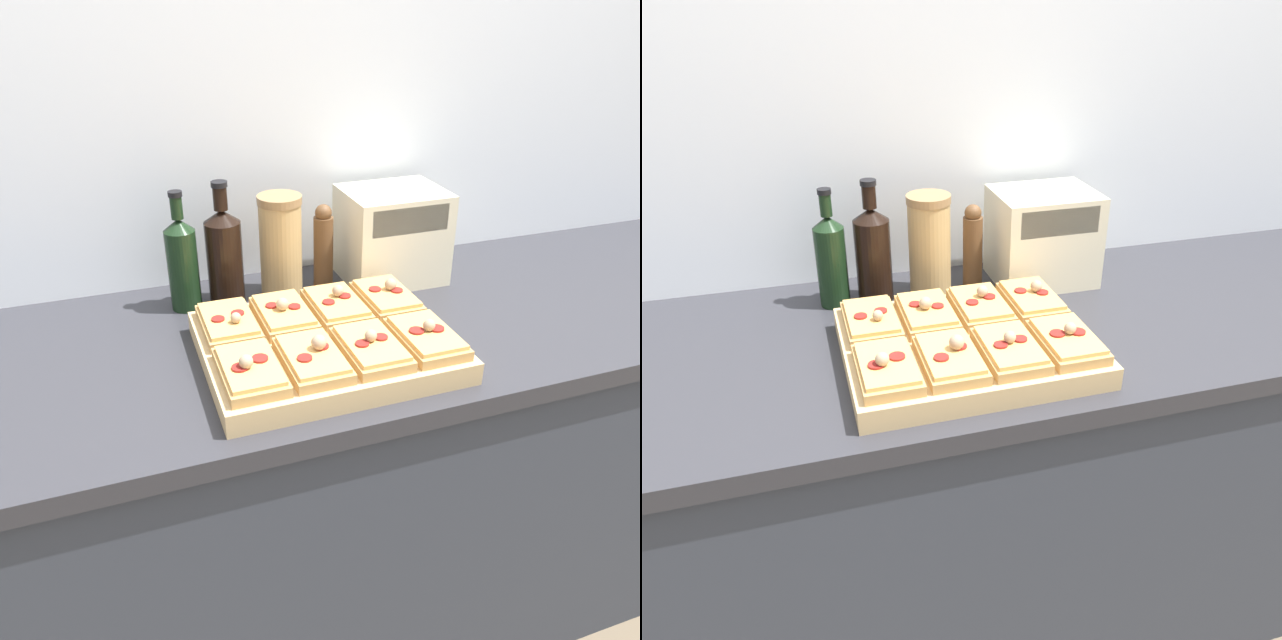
% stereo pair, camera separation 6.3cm
% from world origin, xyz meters
% --- Properties ---
extents(wall_back, '(6.00, 0.06, 2.50)m').
position_xyz_m(wall_back, '(0.00, 0.67, 1.25)').
color(wall_back, silver).
rests_on(wall_back, ground_plane).
extents(kitchen_counter, '(2.63, 0.67, 0.89)m').
position_xyz_m(kitchen_counter, '(0.00, 0.32, 0.44)').
color(kitchen_counter, '#333842').
rests_on(kitchen_counter, ground_plane).
extents(cutting_board, '(0.47, 0.37, 0.04)m').
position_xyz_m(cutting_board, '(-0.03, 0.21, 0.91)').
color(cutting_board, tan).
rests_on(cutting_board, kitchen_counter).
extents(pizza_slice_back_left, '(0.10, 0.17, 0.05)m').
position_xyz_m(pizza_slice_back_left, '(-0.20, 0.30, 0.94)').
color(pizza_slice_back_left, tan).
rests_on(pizza_slice_back_left, cutting_board).
extents(pizza_slice_back_midleft, '(0.10, 0.17, 0.05)m').
position_xyz_m(pizza_slice_back_midleft, '(-0.09, 0.30, 0.95)').
color(pizza_slice_back_midleft, tan).
rests_on(pizza_slice_back_midleft, cutting_board).
extents(pizza_slice_back_midright, '(0.10, 0.17, 0.05)m').
position_xyz_m(pizza_slice_back_midright, '(0.03, 0.30, 0.95)').
color(pizza_slice_back_midright, tan).
rests_on(pizza_slice_back_midright, cutting_board).
extents(pizza_slice_back_right, '(0.10, 0.17, 0.05)m').
position_xyz_m(pizza_slice_back_right, '(0.14, 0.30, 0.95)').
color(pizza_slice_back_right, tan).
rests_on(pizza_slice_back_right, cutting_board).
extents(pizza_slice_front_left, '(0.10, 0.17, 0.05)m').
position_xyz_m(pizza_slice_front_left, '(-0.20, 0.13, 0.95)').
color(pizza_slice_front_left, tan).
rests_on(pizza_slice_front_left, cutting_board).
extents(pizza_slice_front_midleft, '(0.10, 0.17, 0.06)m').
position_xyz_m(pizza_slice_front_midleft, '(-0.09, 0.13, 0.95)').
color(pizza_slice_front_midleft, tan).
rests_on(pizza_slice_front_midleft, cutting_board).
extents(pizza_slice_front_midright, '(0.10, 0.17, 0.05)m').
position_xyz_m(pizza_slice_front_midright, '(0.03, 0.13, 0.94)').
color(pizza_slice_front_midright, tan).
rests_on(pizza_slice_front_midright, cutting_board).
extents(pizza_slice_front_right, '(0.10, 0.17, 0.05)m').
position_xyz_m(pizza_slice_front_right, '(0.14, 0.13, 0.94)').
color(pizza_slice_front_right, tan).
rests_on(pizza_slice_front_right, cutting_board).
extents(olive_oil_bottle, '(0.07, 0.07, 0.27)m').
position_xyz_m(olive_oil_bottle, '(-0.25, 0.51, 1.00)').
color(olive_oil_bottle, black).
rests_on(olive_oil_bottle, kitchen_counter).
extents(wine_bottle, '(0.08, 0.08, 0.28)m').
position_xyz_m(wine_bottle, '(-0.16, 0.51, 1.00)').
color(wine_bottle, black).
rests_on(wine_bottle, kitchen_counter).
extents(grain_jar_tall, '(0.10, 0.10, 0.23)m').
position_xyz_m(grain_jar_tall, '(-0.03, 0.51, 1.00)').
color(grain_jar_tall, tan).
rests_on(grain_jar_tall, kitchen_counter).
extents(pepper_mill, '(0.05, 0.05, 0.20)m').
position_xyz_m(pepper_mill, '(0.07, 0.51, 0.99)').
color(pepper_mill, brown).
rests_on(pepper_mill, kitchen_counter).
extents(toaster_oven, '(0.26, 0.19, 0.22)m').
position_xyz_m(toaster_oven, '(0.25, 0.51, 1.00)').
color(toaster_oven, beige).
rests_on(toaster_oven, kitchen_counter).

